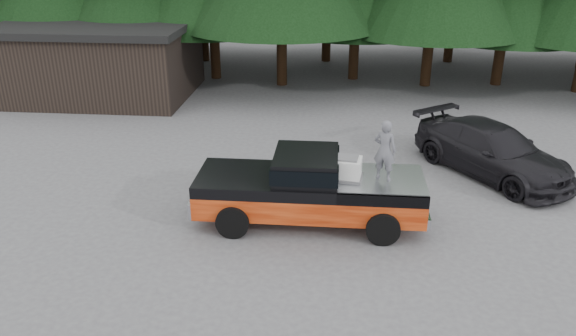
# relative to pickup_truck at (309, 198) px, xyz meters

# --- Properties ---
(ground) EXTENTS (120.00, 120.00, 0.00)m
(ground) POSITION_rel_pickup_truck_xyz_m (-1.13, -0.68, -0.67)
(ground) COLOR #4A4A4D
(ground) RESTS_ON ground
(pickup_truck) EXTENTS (6.00, 2.04, 1.33)m
(pickup_truck) POSITION_rel_pickup_truck_xyz_m (0.00, 0.00, 0.00)
(pickup_truck) COLOR #D9551E
(pickup_truck) RESTS_ON ground
(truck_cab) EXTENTS (1.66, 1.90, 0.59)m
(truck_cab) POSITION_rel_pickup_truck_xyz_m (-0.10, 0.00, 0.96)
(truck_cab) COLOR black
(truck_cab) RESTS_ON pickup_truck
(air_compressor) EXTENTS (0.82, 0.71, 0.51)m
(air_compressor) POSITION_rel_pickup_truck_xyz_m (0.91, -0.10, 0.92)
(air_compressor) COLOR silver
(air_compressor) RESTS_ON pickup_truck
(man_on_bed) EXTENTS (0.66, 0.56, 1.55)m
(man_on_bed) POSITION_rel_pickup_truck_xyz_m (1.84, -0.06, 1.44)
(man_on_bed) COLOR #595960
(man_on_bed) RESTS_ON pickup_truck
(parked_car) EXTENTS (4.92, 5.62, 1.56)m
(parked_car) POSITION_rel_pickup_truck_xyz_m (5.47, 3.64, 0.11)
(parked_car) COLOR black
(parked_car) RESTS_ON ground
(utility_building) EXTENTS (8.40, 6.40, 3.30)m
(utility_building) POSITION_rel_pickup_truck_xyz_m (-10.13, 11.32, 1.00)
(utility_building) COLOR black
(utility_building) RESTS_ON ground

